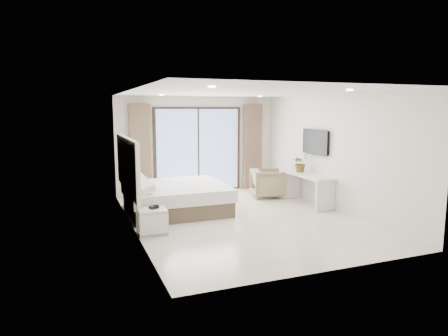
{
  "coord_description": "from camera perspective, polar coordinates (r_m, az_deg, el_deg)",
  "views": [
    {
      "loc": [
        -3.39,
        -7.72,
        2.33
      ],
      "look_at": [
        -0.25,
        0.4,
        1.06
      ],
      "focal_mm": 32.0,
      "sensor_mm": 36.0,
      "label": 1
    }
  ],
  "objects": [
    {
      "name": "bed",
      "position": [
        9.29,
        -7.01,
        -4.23
      ],
      "size": [
        2.23,
        2.12,
        0.76
      ],
      "color": "brown",
      "rests_on": "ground"
    },
    {
      "name": "room_shell",
      "position": [
        9.19,
        -0.79,
        3.63
      ],
      "size": [
        4.62,
        6.22,
        2.72
      ],
      "color": "silver",
      "rests_on": "ground"
    },
    {
      "name": "plant",
      "position": [
        10.3,
        10.85,
        0.47
      ],
      "size": [
        0.56,
        0.59,
        0.36
      ],
      "primitive_type": "imported",
      "rotation": [
        0.0,
        0.0,
        0.38
      ],
      "color": "#33662D",
      "rests_on": "console_desk"
    },
    {
      "name": "ground",
      "position": [
        8.75,
        2.47,
        -7.16
      ],
      "size": [
        6.2,
        6.2,
        0.0
      ],
      "primitive_type": "plane",
      "color": "beige",
      "rests_on": "ground"
    },
    {
      "name": "nightstand",
      "position": [
        7.72,
        -10.24,
        -7.54
      ],
      "size": [
        0.53,
        0.44,
        0.48
      ],
      "rotation": [
        0.0,
        0.0,
        -0.02
      ],
      "color": "silver",
      "rests_on": "ground"
    },
    {
      "name": "phone",
      "position": [
        7.68,
        -9.99,
        -5.53
      ],
      "size": [
        0.2,
        0.18,
        0.05
      ],
      "primitive_type": "cube",
      "rotation": [
        0.0,
        0.0,
        0.42
      ],
      "color": "black",
      "rests_on": "nightstand"
    },
    {
      "name": "armchair",
      "position": [
        10.78,
        6.29,
        -1.96
      ],
      "size": [
        0.94,
        0.97,
        0.84
      ],
      "primitive_type": "imported",
      "rotation": [
        0.0,
        0.0,
        1.33
      ],
      "color": "#8C7E5B",
      "rests_on": "ground"
    },
    {
      "name": "console_desk",
      "position": [
        10.08,
        11.83,
        -1.95
      ],
      "size": [
        0.52,
        1.68,
        0.77
      ],
      "color": "silver",
      "rests_on": "ground"
    }
  ]
}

